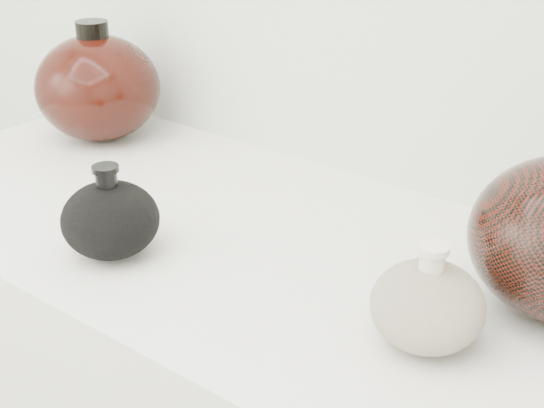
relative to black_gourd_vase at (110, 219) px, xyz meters
The scene contains 3 objects.
black_gourd_vase is the anchor object (origin of this frame).
cream_gourd_vase 0.38m from the black_gourd_vase, ahead, with size 0.13×0.13×0.11m.
left_round_pot 0.41m from the black_gourd_vase, 141.12° to the left, with size 0.20×0.20×0.19m.
Camera 1 is at (0.52, 0.31, 1.34)m, focal length 50.00 mm.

